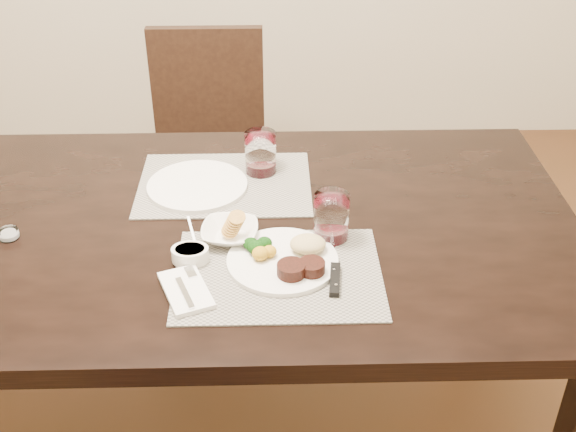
{
  "coord_description": "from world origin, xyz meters",
  "views": [
    {
      "loc": [
        0.24,
        -1.49,
        1.74
      ],
      "look_at": [
        0.27,
        -0.08,
        0.82
      ],
      "focal_mm": 45.0,
      "sensor_mm": 36.0,
      "label": 1
    }
  ],
  "objects_px": {
    "steak_knife": "(334,272)",
    "wine_glass_near": "(331,219)",
    "far_plate": "(197,186)",
    "chair_far": "(208,140)",
    "dinner_plate": "(288,258)",
    "cracker_bowl": "(230,232)"
  },
  "relations": [
    {
      "from": "cracker_bowl",
      "to": "far_plate",
      "type": "height_order",
      "value": "cracker_bowl"
    },
    {
      "from": "steak_knife",
      "to": "cracker_bowl",
      "type": "xyz_separation_m",
      "value": [
        -0.24,
        0.14,
        0.01
      ]
    },
    {
      "from": "wine_glass_near",
      "to": "steak_knife",
      "type": "bearing_deg",
      "value": -91.46
    },
    {
      "from": "dinner_plate",
      "to": "steak_knife",
      "type": "xyz_separation_m",
      "value": [
        0.1,
        -0.04,
        -0.01
      ]
    },
    {
      "from": "chair_far",
      "to": "steak_knife",
      "type": "height_order",
      "value": "chair_far"
    },
    {
      "from": "steak_knife",
      "to": "cracker_bowl",
      "type": "distance_m",
      "value": 0.28
    },
    {
      "from": "chair_far",
      "to": "far_plate",
      "type": "relative_size",
      "value": 3.37
    },
    {
      "from": "dinner_plate",
      "to": "steak_knife",
      "type": "height_order",
      "value": "dinner_plate"
    },
    {
      "from": "chair_far",
      "to": "wine_glass_near",
      "type": "distance_m",
      "value": 1.12
    },
    {
      "from": "chair_far",
      "to": "far_plate",
      "type": "bearing_deg",
      "value": -87.22
    },
    {
      "from": "steak_knife",
      "to": "dinner_plate",
      "type": "bearing_deg",
      "value": 163.92
    },
    {
      "from": "cracker_bowl",
      "to": "far_plate",
      "type": "xyz_separation_m",
      "value": [
        -0.1,
        0.24,
        -0.01
      ]
    },
    {
      "from": "far_plate",
      "to": "wine_glass_near",
      "type": "bearing_deg",
      "value": -35.4
    },
    {
      "from": "chair_far",
      "to": "dinner_plate",
      "type": "distance_m",
      "value": 1.17
    },
    {
      "from": "wine_glass_near",
      "to": "far_plate",
      "type": "relative_size",
      "value": 0.43
    },
    {
      "from": "steak_knife",
      "to": "far_plate",
      "type": "distance_m",
      "value": 0.51
    },
    {
      "from": "steak_knife",
      "to": "far_plate",
      "type": "relative_size",
      "value": 0.97
    },
    {
      "from": "steak_knife",
      "to": "wine_glass_near",
      "type": "xyz_separation_m",
      "value": [
        0.0,
        0.14,
        0.05
      ]
    },
    {
      "from": "cracker_bowl",
      "to": "chair_far",
      "type": "bearing_deg",
      "value": 97.57
    },
    {
      "from": "dinner_plate",
      "to": "far_plate",
      "type": "bearing_deg",
      "value": 111.08
    },
    {
      "from": "chair_far",
      "to": "wine_glass_near",
      "type": "relative_size",
      "value": 7.79
    },
    {
      "from": "chair_far",
      "to": "dinner_plate",
      "type": "relative_size",
      "value": 3.54
    }
  ]
}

